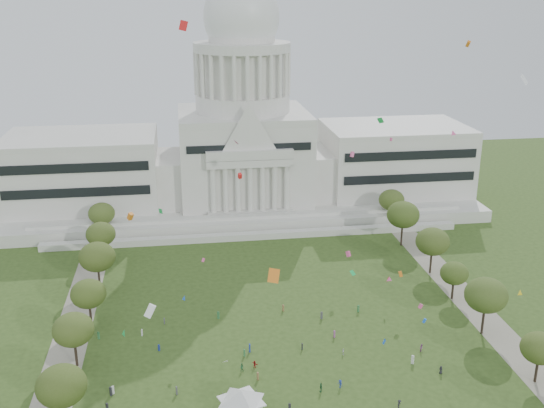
{
  "coord_description": "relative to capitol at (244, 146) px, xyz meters",
  "views": [
    {
      "loc": [
        -21.46,
        -101.56,
        74.65
      ],
      "look_at": [
        0.0,
        45.0,
        24.0
      ],
      "focal_mm": 42.0,
      "sensor_mm": 36.0,
      "label": 1
    }
  ],
  "objects": [
    {
      "name": "row_tree_r_3",
      "position": [
        44.4,
        -79.1,
        -15.21
      ],
      "size": [
        7.01,
        7.01,
        9.98
      ],
      "color": "black",
      "rests_on": "ground"
    },
    {
      "name": "row_tree_l_1",
      "position": [
        -44.07,
        -116.55,
        -13.34
      ],
      "size": [
        8.86,
        8.86,
        12.59
      ],
      "color": "black",
      "rests_on": "ground"
    },
    {
      "name": "person_0",
      "position": [
        28.7,
        -109.94,
        -21.43
      ],
      "size": [
        0.93,
        1.01,
        1.74
      ],
      "primitive_type": "imported",
      "rotation": [
        0.0,
        0.0,
        5.3
      ],
      "color": "#26262B",
      "rests_on": "ground"
    },
    {
      "name": "person_4",
      "position": [
        3.19,
        -112.39,
        -21.3
      ],
      "size": [
        0.71,
        1.2,
        1.99
      ],
      "primitive_type": "imported",
      "rotation": [
        0.0,
        0.0,
        4.77
      ],
      "color": "#33723F",
      "rests_on": "ground"
    },
    {
      "name": "row_tree_l_5",
      "position": [
        -45.22,
        -42.58,
        -13.88
      ],
      "size": [
        8.33,
        8.33,
        11.85
      ],
      "color": "black",
      "rests_on": "ground"
    },
    {
      "name": "kite_swarm",
      "position": [
        -1.62,
        -106.63,
        6.48
      ],
      "size": [
        90.86,
        104.81,
        65.41
      ],
      "color": "#E54C8C",
      "rests_on": "ground"
    },
    {
      "name": "row_tree_r_2",
      "position": [
        44.17,
        -96.15,
        -12.64
      ],
      "size": [
        9.55,
        9.55,
        13.58
      ],
      "color": "black",
      "rests_on": "ground"
    },
    {
      "name": "person_3",
      "position": [
        7.22,
        -111.64,
        -21.43
      ],
      "size": [
        1.13,
        1.25,
        1.74
      ],
      "primitive_type": "imported",
      "rotation": [
        0.0,
        0.0,
        5.34
      ],
      "color": "navy",
      "rests_on": "ground"
    },
    {
      "name": "distant_crowd",
      "position": [
        -12.09,
        -98.51,
        -21.43
      ],
      "size": [
        66.59,
        42.22,
        1.94
      ],
      "color": "silver",
      "rests_on": "ground"
    },
    {
      "name": "ground",
      "position": [
        0.0,
        -113.59,
        -22.3
      ],
      "size": [
        400.0,
        400.0,
        0.0
      ],
      "primitive_type": "plane",
      "color": "#31491A",
      "rests_on": "ground"
    },
    {
      "name": "path_left",
      "position": [
        -48.0,
        -83.59,
        -22.28
      ],
      "size": [
        8.0,
        160.0,
        0.04
      ],
      "primitive_type": "cube",
      "color": "gray",
      "rests_on": "ground"
    },
    {
      "name": "row_tree_l_6",
      "position": [
        -46.87,
        -24.45,
        -14.02
      ],
      "size": [
        8.19,
        8.19,
        11.64
      ],
      "color": "black",
      "rests_on": "ground"
    },
    {
      "name": "person_9",
      "position": [
        16.56,
        -119.59,
        -21.38
      ],
      "size": [
        1.25,
        1.28,
        1.82
      ],
      "primitive_type": "imported",
      "rotation": [
        0.0,
        0.0,
        0.83
      ],
      "color": "#26262B",
      "rests_on": "ground"
    },
    {
      "name": "row_tree_l_4",
      "position": [
        -44.08,
        -61.17,
        -12.9
      ],
      "size": [
        9.29,
        9.29,
        13.21
      ],
      "color": "black",
      "rests_on": "ground"
    },
    {
      "name": "person_8",
      "position": [
        -11.36,
        -103.13,
        -21.4
      ],
      "size": [
        0.91,
        0.6,
        1.8
      ],
      "primitive_type": "imported",
      "rotation": [
        0.0,
        0.0,
        3.07
      ],
      "color": "#33723F",
      "rests_on": "ground"
    },
    {
      "name": "capitol",
      "position": [
        0.0,
        0.0,
        0.0
      ],
      "size": [
        160.0,
        64.5,
        91.3
      ],
      "color": "beige",
      "rests_on": "ground"
    },
    {
      "name": "person_10",
      "position": [
        10.8,
        -100.15,
        -21.6
      ],
      "size": [
        0.73,
        0.92,
        1.39
      ],
      "primitive_type": "imported",
      "rotation": [
        0.0,
        0.0,
        1.16
      ],
      "color": "silver",
      "rests_on": "ground"
    },
    {
      "name": "row_tree_l_2",
      "position": [
        -45.04,
        -96.29,
        -13.79
      ],
      "size": [
        8.42,
        8.42,
        11.97
      ],
      "color": "black",
      "rests_on": "ground"
    },
    {
      "name": "row_tree_r_4",
      "position": [
        44.76,
        -63.55,
        -13.01
      ],
      "size": [
        9.19,
        9.19,
        13.06
      ],
      "color": "black",
      "rests_on": "ground"
    },
    {
      "name": "row_tree_r_6",
      "position": [
        45.96,
        -25.46,
        -13.79
      ],
      "size": [
        8.42,
        8.42,
        11.97
      ],
      "color": "black",
      "rests_on": "ground"
    },
    {
      "name": "person_5",
      "position": [
        -8.56,
        -102.28,
        -21.5
      ],
      "size": [
        1.42,
        1.47,
        1.58
      ],
      "primitive_type": "imported",
      "rotation": [
        0.0,
        0.0,
        2.31
      ],
      "color": "#B21E1E",
      "rests_on": "ground"
    },
    {
      "name": "person_2",
      "position": [
        27.9,
        -101.33,
        -21.42
      ],
      "size": [
        0.92,
        0.99,
        1.74
      ],
      "primitive_type": "imported",
      "rotation": [
        0.0,
        0.0,
        0.95
      ],
      "color": "#994C8C",
      "rests_on": "ground"
    },
    {
      "name": "row_tree_r_5",
      "position": [
        43.49,
        -43.4,
        -12.37
      ],
      "size": [
        9.82,
        9.82,
        13.96
      ],
      "color": "black",
      "rests_on": "ground"
    },
    {
      "name": "row_tree_r_1",
      "position": [
        46.22,
        -115.34,
        -14.64
      ],
      "size": [
        7.58,
        7.58,
        10.78
      ],
      "color": "black",
      "rests_on": "ground"
    },
    {
      "name": "path_right",
      "position": [
        48.0,
        -83.59,
        -22.28
      ],
      "size": [
        8.0,
        160.0,
        0.04
      ],
      "primitive_type": "cube",
      "color": "gray",
      "rests_on": "ground"
    },
    {
      "name": "event_tent",
      "position": [
        -12.78,
        -117.16,
        -18.14
      ],
      "size": [
        12.37,
        12.37,
        5.36
      ],
      "color": "#4C4C4C",
      "rests_on": "ground"
    },
    {
      "name": "row_tree_l_3",
      "position": [
        -44.09,
        -79.67,
        -14.09
      ],
      "size": [
        8.12,
        8.12,
        11.55
      ],
      "color": "black",
      "rests_on": "ground"
    }
  ]
}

